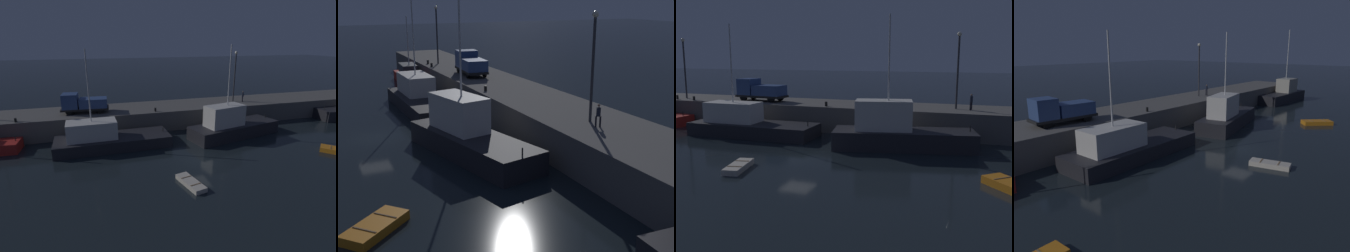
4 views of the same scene
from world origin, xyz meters
The scene contains 10 objects.
ground_plane centered at (0.00, 0.00, 0.00)m, with size 320.00×320.00×0.00m, color black.
pier_quay centered at (0.00, 13.50, 1.35)m, with size 73.99×7.12×2.70m.
fishing_boat_blue centered at (6.91, 5.69, 1.43)m, with size 12.65×6.28×11.40m.
fishing_boat_white centered at (-8.59, 6.27, 1.14)m, with size 13.01×4.49×11.04m.
dinghy_red_small centered at (-2.46, -4.38, 0.21)m, with size 1.81×3.45×0.45m.
lamp_post_east centered at (11.22, 13.20, 7.14)m, with size 0.44×0.44×7.56m.
utility_truck centered at (-11.02, 12.77, 3.97)m, with size 6.18×2.72×2.57m.
dockworker centered at (12.66, 12.82, 3.61)m, with size 0.38×0.40×1.59m.
bollard_west centered at (-1.81, 10.71, 2.94)m, with size 0.28×0.28×0.49m, color black.
bollard_east centered at (-18.69, 10.48, 2.94)m, with size 0.28×0.28×0.48m, color black.
Camera 1 is at (-10.18, -23.62, 11.98)m, focal length 28.99 mm.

